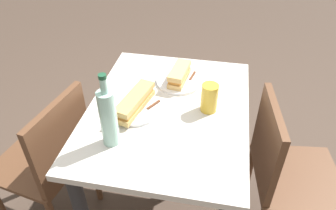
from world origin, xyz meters
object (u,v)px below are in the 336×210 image
Objects in this scene: knife_far at (147,109)px; water_bottle at (108,117)px; dining_table at (168,133)px; beer_glass at (209,98)px; baguette_sandwich_far at (135,102)px; chair_near at (51,159)px; plate_near at (179,81)px; baguette_sandwich_near at (179,74)px; knife_near at (190,80)px; chair_far at (282,170)px; plate_far at (136,109)px.

water_bottle is at bearing -25.04° from knife_far.
beer_glass is at bearing 98.32° from dining_table.
baguette_sandwich_far is at bearing -73.14° from dining_table.
chair_near reaches higher than knife_far.
baguette_sandwich_near reaches higher than plate_near.
water_bottle reaches higher than knife_far.
knife_near is at bearing 152.08° from water_bottle.
plate_near is at bearing 157.11° from water_bottle.
chair_far reaches higher than knife_near.
knife_near and knife_far have the same top height.
baguette_sandwich_far is 0.32m from beer_glass.
chair_near is at bearing -57.08° from plate_near.
baguette_sandwich_near reaches higher than knife_near.
water_bottle is at bearing -22.89° from baguette_sandwich_near.
chair_near is 5.30× the size of knife_far.
chair_far is at bearing 67.33° from plate_near.
chair_far is at bearing 107.99° from water_bottle.
beer_glass is (0.19, 0.16, 0.02)m from baguette_sandwich_near.
knife_near is 0.54m from water_bottle.
baguette_sandwich_near is (0.00, -0.00, 0.04)m from plate_near.
chair_far is 0.75m from plate_far.
chair_near is 0.57m from knife_far.
plate_far is 0.72× the size of water_bottle.
beer_glass reaches higher than plate_near.
dining_table is at bearing -4.26° from baguette_sandwich_near.
plate_far is 0.04m from baguette_sandwich_far.
chair_near is 4.46× the size of baguette_sandwich_near.
plate_near is 0.51m from water_bottle.
knife_far reaches higher than plate_near.
baguette_sandwich_near is at bearing 158.88° from knife_far.
chair_near reaches higher than baguette_sandwich_near.
chair_far is at bearing 88.92° from dining_table.
knife_near is (-0.22, 0.07, 0.17)m from dining_table.
chair_near is 4.79× the size of knife_near.
chair_far is at bearing 84.46° from beer_glass.
plate_near is 0.85× the size of baguette_sandwich_far.
knife_near is 0.30m from knife_far.
chair_far is 0.70m from knife_far.
water_bottle is at bearing -35.82° from dining_table.
baguette_sandwich_near is at bearing -7.13° from plate_near.
baguette_sandwich_far reaches higher than knife_far.
knife_near is at bearing 141.59° from plate_far.
knife_far reaches higher than dining_table.
beer_glass reaches higher than knife_near.
baguette_sandwich_far is at bearing -38.41° from knife_near.
dining_table is at bearing -91.08° from chair_far.
beer_glass is (-0.03, 0.18, 0.22)m from dining_table.
dining_table is 0.41m from water_bottle.
chair_near is 2.73× the size of water_bottle.
baguette_sandwich_far is (-0.00, 0.00, 0.04)m from plate_far.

